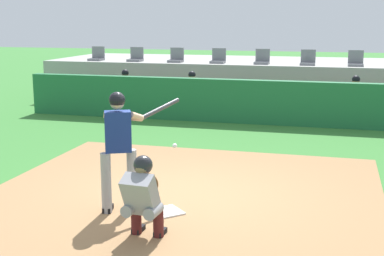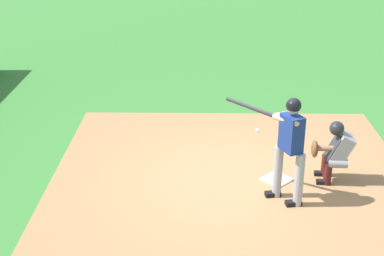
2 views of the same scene
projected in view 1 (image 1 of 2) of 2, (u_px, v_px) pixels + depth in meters
The scene contains 18 objects.
ground_plane at pixel (181, 196), 8.76m from camera, with size 80.00×80.00×0.00m, color #387A33.
dirt_infield at pixel (181, 196), 8.76m from camera, with size 6.40×6.40×0.01m, color #9E754C.
home_plate at pixel (166, 212), 8.00m from camera, with size 0.44×0.44×0.02m, color white.
batter_at_plate at pixel (120, 143), 7.93m from camera, with size 0.89×1.24×1.80m.
catcher_crouched at pixel (143, 194), 6.97m from camera, with size 0.50×1.72×1.13m.
dugout_wall at pixel (247, 102), 14.79m from camera, with size 13.00×0.30×1.20m, color #1E6638.
dugout_bench at pixel (252, 109), 15.81m from camera, with size 11.80×0.44×0.45m, color olive.
dugout_player_0 at pixel (124, 90), 16.58m from camera, with size 0.49×0.70×1.30m.
dugout_player_1 at pixel (191, 93), 16.04m from camera, with size 0.49×0.70×1.30m.
dugout_player_2 at pixel (355, 99), 14.84m from camera, with size 0.49×0.70×1.30m.
stands_platform at pixel (267, 80), 18.93m from camera, with size 15.00×4.40×1.40m, color #9E9E99.
stadium_seat_0 at pixel (97, 56), 18.80m from camera, with size 0.46×0.46×0.48m.
stadium_seat_1 at pixel (136, 57), 18.43m from camera, with size 0.46×0.46×0.48m.
stadium_seat_2 at pixel (176, 58), 18.06m from camera, with size 0.46×0.46×0.48m.
stadium_seat_3 at pixel (218, 59), 17.69m from camera, with size 0.46×0.46×0.48m.
stadium_seat_4 at pixel (262, 60), 17.32m from camera, with size 0.46×0.46×0.48m.
stadium_seat_5 at pixel (308, 61), 16.96m from camera, with size 0.46×0.46×0.48m.
stadium_seat_6 at pixel (356, 62), 16.59m from camera, with size 0.46×0.46×0.48m.
Camera 1 is at (2.35, -8.02, 2.84)m, focal length 50.40 mm.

